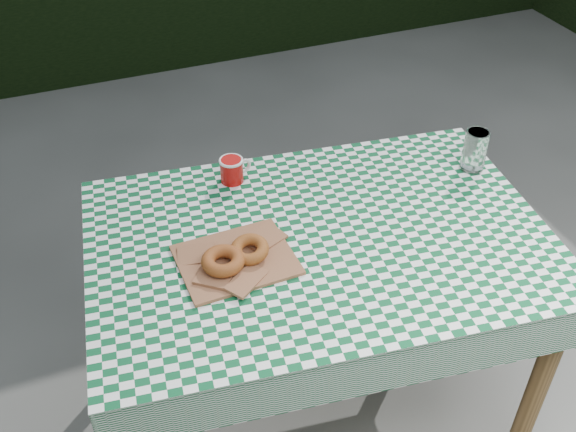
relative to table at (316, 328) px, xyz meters
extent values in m
cube|color=brown|center=(0.00, 0.00, 0.00)|extent=(1.35, 0.99, 0.75)
cube|color=#0B4C27|center=(0.00, 0.00, 0.38)|extent=(1.38, 1.01, 0.01)
cube|color=#986042|center=(-0.25, -0.01, 0.39)|extent=(0.31, 0.25, 0.02)
torus|color=brown|center=(-0.29, -0.03, 0.41)|extent=(0.15, 0.15, 0.04)
torus|color=brown|center=(-0.21, -0.01, 0.41)|extent=(0.15, 0.15, 0.03)
cylinder|color=white|center=(0.58, 0.13, 0.45)|extent=(0.09, 0.09, 0.13)
camera|label=1|loc=(-0.60, -1.27, 1.59)|focal=41.42mm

